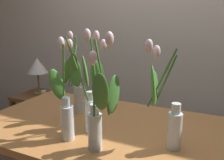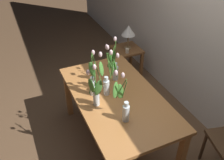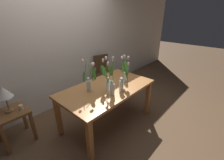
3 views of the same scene
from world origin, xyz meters
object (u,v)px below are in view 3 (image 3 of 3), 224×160
object	(u,v)px
tulip_vase_2	(89,80)
dining_table	(107,92)
tulip_vase_3	(123,81)
dining_chair	(103,71)
tulip_vase_4	(111,84)
table_lamp	(4,93)
pillar_candle	(21,107)
tulip_vase_0	(107,80)
side_table	(12,118)
tulip_vase_1	(125,73)

from	to	relation	value
tulip_vase_2	dining_table	bearing A→B (deg)	-16.58
tulip_vase_3	dining_chair	bearing A→B (deg)	57.41
tulip_vase_4	table_lamp	xyz separation A→B (m)	(-1.13, 1.01, -0.07)
tulip_vase_2	pillar_candle	size ratio (longest dim) A/B	7.16
tulip_vase_0	table_lamp	size ratio (longest dim) A/B	1.39
tulip_vase_4	pillar_candle	bearing A→B (deg)	137.09
dining_table	tulip_vase_4	bearing A→B (deg)	-121.46
tulip_vase_3	tulip_vase_2	bearing A→B (deg)	135.20
dining_table	tulip_vase_4	world-z (taller)	tulip_vase_4
tulip_vase_4	tulip_vase_3	bearing A→B (deg)	-16.60
tulip_vase_4	side_table	xyz separation A→B (m)	(-1.13, 0.99, -0.49)
tulip_vase_1	tulip_vase_3	size ratio (longest dim) A/B	0.93
tulip_vase_2	table_lamp	size ratio (longest dim) A/B	1.35
tulip_vase_0	tulip_vase_4	distance (m)	0.16
tulip_vase_2	side_table	bearing A→B (deg)	144.77
dining_table	tulip_vase_2	world-z (taller)	tulip_vase_2
tulip_vase_0	tulip_vase_3	world-z (taller)	tulip_vase_3
table_lamp	pillar_candle	bearing A→B (deg)	-31.02
side_table	pillar_candle	world-z (taller)	pillar_candle
dining_chair	table_lamp	world-z (taller)	table_lamp
dining_table	tulip_vase_3	size ratio (longest dim) A/B	2.83
tulip_vase_1	pillar_candle	xyz separation A→B (m)	(-1.48, 0.81, -0.33)
tulip_vase_3	dining_chair	xyz separation A→B (m)	(0.81, 1.27, -0.39)
tulip_vase_1	table_lamp	xyz separation A→B (m)	(-1.62, 0.89, -0.06)
tulip_vase_2	table_lamp	xyz separation A→B (m)	(-0.97, 0.70, -0.08)
tulip_vase_3	tulip_vase_4	bearing A→B (deg)	163.40
dining_table	tulip_vase_2	size ratio (longest dim) A/B	2.98
dining_table	table_lamp	distance (m)	1.51
tulip_vase_2	side_table	world-z (taller)	tulip_vase_2
table_lamp	pillar_candle	xyz separation A→B (m)	(0.13, -0.08, -0.27)
dining_table	tulip_vase_0	bearing A→B (deg)	-138.97
tulip_vase_0	tulip_vase_1	size ratio (longest dim) A/B	1.05
dining_table	tulip_vase_0	world-z (taller)	tulip_vase_0
dining_table	tulip_vase_1	size ratio (longest dim) A/B	3.04
side_table	pillar_candle	size ratio (longest dim) A/B	7.33
tulip_vase_1	tulip_vase_0	bearing A→B (deg)	175.28
tulip_vase_3	side_table	world-z (taller)	tulip_vase_3
tulip_vase_4	dining_table	bearing A→B (deg)	58.54
dining_table	pillar_candle	bearing A→B (deg)	147.86
tulip_vase_0	tulip_vase_4	size ratio (longest dim) A/B	0.97
tulip_vase_4	dining_chair	bearing A→B (deg)	49.86
tulip_vase_2	table_lamp	distance (m)	1.20
tulip_vase_3	pillar_candle	size ratio (longest dim) A/B	7.53
dining_chair	side_table	world-z (taller)	dining_chair
tulip_vase_0	side_table	bearing A→B (deg)	144.78
tulip_vase_1	tulip_vase_4	bearing A→B (deg)	-166.60
tulip_vase_1	dining_table	bearing A→B (deg)	163.77
tulip_vase_4	side_table	size ratio (longest dim) A/B	1.03
tulip_vase_0	tulip_vase_3	size ratio (longest dim) A/B	0.98
tulip_vase_1	side_table	bearing A→B (deg)	151.59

